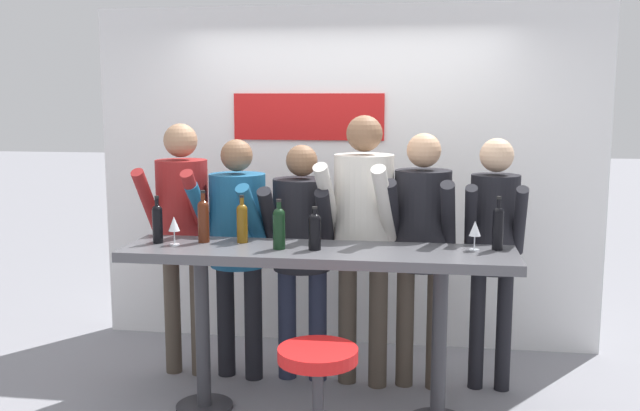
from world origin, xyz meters
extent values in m
cube|color=white|center=(0.00, 1.43, 1.33)|extent=(3.96, 0.10, 2.65)
cube|color=red|center=(-0.28, 1.37, 1.81)|extent=(1.18, 0.02, 0.36)
cube|color=#4C4C51|center=(0.00, 0.00, 1.03)|extent=(2.36, 0.56, 0.06)
cylinder|color=#333338|center=(-0.73, 0.00, 0.52)|extent=(0.09, 0.09, 1.00)
cylinder|color=#333338|center=(-0.73, 0.00, 0.01)|extent=(0.36, 0.36, 0.02)
cylinder|color=#333338|center=(0.73, 0.00, 0.52)|extent=(0.09, 0.09, 1.00)
cylinder|color=#333338|center=(0.09, -0.60, 0.32)|extent=(0.06, 0.06, 0.59)
cylinder|color=red|center=(0.09, -0.60, 0.62)|extent=(0.42, 0.42, 0.07)
cylinder|color=#473D33|center=(-1.13, 0.56, 0.43)|extent=(0.11, 0.11, 0.85)
cylinder|color=#473D33|center=(-0.94, 0.55, 0.43)|extent=(0.11, 0.11, 0.85)
cylinder|color=maroon|center=(-1.03, 0.55, 1.19)|extent=(0.37, 0.37, 0.68)
sphere|color=#9E7556|center=(-1.03, 0.55, 1.66)|extent=(0.23, 0.23, 0.23)
cylinder|color=maroon|center=(-1.21, 0.40, 1.24)|extent=(0.11, 0.40, 0.52)
cylinder|color=maroon|center=(-0.87, 0.38, 1.24)|extent=(0.11, 0.40, 0.52)
cylinder|color=black|center=(-0.74, 0.56, 0.40)|extent=(0.12, 0.12, 0.80)
cylinder|color=black|center=(-0.53, 0.53, 0.40)|extent=(0.12, 0.12, 0.80)
cylinder|color=#19517A|center=(-0.64, 0.55, 1.12)|extent=(0.45, 0.45, 0.64)
sphere|color=brown|center=(-0.64, 0.55, 1.57)|extent=(0.22, 0.22, 0.22)
cylinder|color=#19517A|center=(-0.85, 0.43, 1.17)|extent=(0.16, 0.40, 0.50)
cylinder|color=#19517A|center=(-0.49, 0.36, 1.17)|extent=(0.16, 0.40, 0.50)
cylinder|color=#23283D|center=(-0.31, 0.58, 0.39)|extent=(0.13, 0.13, 0.79)
cylinder|color=#23283D|center=(-0.09, 0.58, 0.39)|extent=(0.13, 0.13, 0.79)
cylinder|color=black|center=(-0.20, 0.58, 1.10)|extent=(0.40, 0.40, 0.62)
sphere|color=brown|center=(-0.20, 0.58, 1.53)|extent=(0.21, 0.21, 0.21)
cylinder|color=black|center=(-0.39, 0.43, 1.14)|extent=(0.10, 0.38, 0.49)
cylinder|color=black|center=(-0.01, 0.42, 1.14)|extent=(0.10, 0.38, 0.49)
cylinder|color=#473D33|center=(0.12, 0.56, 0.44)|extent=(0.13, 0.13, 0.88)
cylinder|color=#473D33|center=(0.33, 0.52, 0.44)|extent=(0.13, 0.13, 0.88)
cylinder|color=beige|center=(0.23, 0.54, 1.23)|extent=(0.46, 0.46, 0.70)
sphere|color=brown|center=(0.23, 0.54, 1.72)|extent=(0.24, 0.24, 0.24)
cylinder|color=beige|center=(0.01, 0.41, 1.28)|extent=(0.17, 0.43, 0.54)
cylinder|color=beige|center=(0.38, 0.34, 1.28)|extent=(0.17, 0.43, 0.54)
cylinder|color=#473D33|center=(0.51, 0.57, 0.41)|extent=(0.12, 0.12, 0.83)
cylinder|color=#473D33|center=(0.72, 0.55, 0.41)|extent=(0.12, 0.12, 0.83)
cylinder|color=black|center=(0.61, 0.56, 1.16)|extent=(0.41, 0.41, 0.66)
sphere|color=tan|center=(0.61, 0.56, 1.61)|extent=(0.22, 0.22, 0.22)
cylinder|color=black|center=(0.42, 0.41, 1.20)|extent=(0.13, 0.40, 0.51)
cylinder|color=black|center=(0.78, 0.38, 1.20)|extent=(0.13, 0.40, 0.51)
cylinder|color=black|center=(0.99, 0.59, 0.41)|extent=(0.10, 0.10, 0.81)
cylinder|color=black|center=(1.17, 0.58, 0.41)|extent=(0.10, 0.10, 0.81)
cylinder|color=black|center=(1.08, 0.59, 1.14)|extent=(0.34, 0.34, 0.64)
sphere|color=#D6AD89|center=(1.08, 0.59, 1.59)|extent=(0.22, 0.22, 0.22)
cylinder|color=black|center=(0.92, 0.44, 1.18)|extent=(0.10, 0.38, 0.49)
cylinder|color=black|center=(1.22, 0.42, 1.18)|extent=(0.10, 0.38, 0.49)
cylinder|color=black|center=(-0.02, -0.03, 1.15)|extent=(0.08, 0.08, 0.18)
sphere|color=black|center=(-0.02, -0.03, 1.24)|extent=(0.08, 0.08, 0.08)
cylinder|color=black|center=(-0.02, -0.03, 1.27)|extent=(0.03, 0.03, 0.06)
cylinder|color=black|center=(-0.02, -0.03, 1.31)|extent=(0.03, 0.03, 0.01)
cylinder|color=black|center=(-1.01, 0.03, 1.16)|extent=(0.06, 0.06, 0.21)
sphere|color=black|center=(-1.01, 0.03, 1.27)|extent=(0.06, 0.06, 0.06)
cylinder|color=black|center=(-1.01, 0.03, 1.30)|extent=(0.02, 0.02, 0.07)
cylinder|color=black|center=(-1.01, 0.03, 1.35)|extent=(0.03, 0.03, 0.02)
cylinder|color=black|center=(1.06, 0.13, 1.17)|extent=(0.06, 0.06, 0.23)
sphere|color=black|center=(1.06, 0.13, 1.28)|extent=(0.06, 0.06, 0.06)
cylinder|color=black|center=(1.06, 0.13, 1.32)|extent=(0.02, 0.02, 0.08)
cylinder|color=black|center=(1.06, 0.13, 1.37)|extent=(0.03, 0.03, 0.02)
cylinder|color=black|center=(-0.23, -0.04, 1.16)|extent=(0.07, 0.07, 0.21)
sphere|color=black|center=(-0.23, -0.04, 1.27)|extent=(0.07, 0.07, 0.07)
cylinder|color=black|center=(-0.23, -0.04, 1.31)|extent=(0.03, 0.03, 0.07)
cylinder|color=black|center=(-0.23, -0.04, 1.35)|extent=(0.03, 0.03, 0.02)
cylinder|color=#4C1E0F|center=(-0.74, 0.09, 1.17)|extent=(0.07, 0.07, 0.23)
sphere|color=#4C1E0F|center=(-0.74, 0.09, 1.29)|extent=(0.07, 0.07, 0.07)
cylinder|color=#4C1E0F|center=(-0.74, 0.09, 1.33)|extent=(0.03, 0.03, 0.08)
cylinder|color=black|center=(-0.74, 0.09, 1.38)|extent=(0.03, 0.03, 0.02)
cylinder|color=brown|center=(-0.50, 0.12, 1.16)|extent=(0.07, 0.07, 0.21)
sphere|color=brown|center=(-0.50, 0.12, 1.27)|extent=(0.07, 0.07, 0.07)
cylinder|color=brown|center=(-0.50, 0.12, 1.30)|extent=(0.03, 0.03, 0.07)
cylinder|color=black|center=(-0.50, 0.12, 1.35)|extent=(0.03, 0.03, 0.02)
cylinder|color=silver|center=(0.92, 0.10, 1.06)|extent=(0.06, 0.06, 0.01)
cylinder|color=silver|center=(0.92, 0.10, 1.10)|extent=(0.01, 0.01, 0.08)
cone|color=silver|center=(0.92, 0.10, 1.19)|extent=(0.07, 0.07, 0.09)
cylinder|color=silver|center=(-0.89, -0.01, 1.06)|extent=(0.06, 0.06, 0.01)
cylinder|color=silver|center=(-0.89, -0.01, 1.10)|extent=(0.01, 0.01, 0.08)
cone|color=silver|center=(-0.89, -0.01, 1.19)|extent=(0.07, 0.07, 0.09)
camera|label=1|loc=(0.63, -4.12, 1.95)|focal=40.00mm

